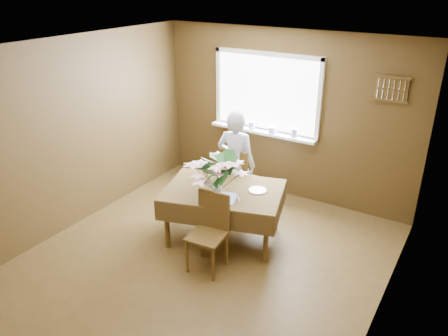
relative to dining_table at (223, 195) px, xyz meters
The scene contains 15 objects.
floor 0.89m from the dining_table, 84.36° to the right, with size 4.50×4.50×0.00m, color #4F3A1B.
ceiling 1.98m from the dining_table, 84.36° to the right, with size 4.50×4.50×0.00m, color white.
wall_back 1.73m from the dining_table, 87.76° to the left, with size 4.00×4.00×0.00m, color brown.
wall_front 2.96m from the dining_table, 88.75° to the right, with size 4.00×4.00×0.00m, color brown.
wall_left 2.13m from the dining_table, 161.77° to the right, with size 4.50×4.50×0.00m, color brown.
wall_right 2.25m from the dining_table, 17.18° to the right, with size 4.50×4.50×0.00m, color brown.
window_assembly 1.74m from the dining_table, 98.42° to the left, with size 1.72×0.20×1.22m.
spoon_rack 2.51m from the dining_table, 46.20° to the left, with size 0.44×0.05×0.33m.
dining_table is the anchor object (origin of this frame).
chair_far 0.75m from the dining_table, 104.76° to the left, with size 0.45×0.45×0.99m.
chair_near 0.61m from the dining_table, 73.07° to the right, with size 0.43×0.43×0.93m.
seated_woman 0.69m from the dining_table, 106.85° to the left, with size 0.56×0.37×1.54m, color white.
flower_bouquet 0.48m from the dining_table, 76.40° to the right, with size 0.59×0.59×0.51m.
side_plate 0.44m from the dining_table, 26.75° to the left, with size 0.22×0.22×0.01m, color white.
table_knife 0.29m from the dining_table, 19.50° to the right, with size 0.02×0.23×0.00m, color silver.
Camera 1 is at (2.51, -3.50, 3.18)m, focal length 35.00 mm.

